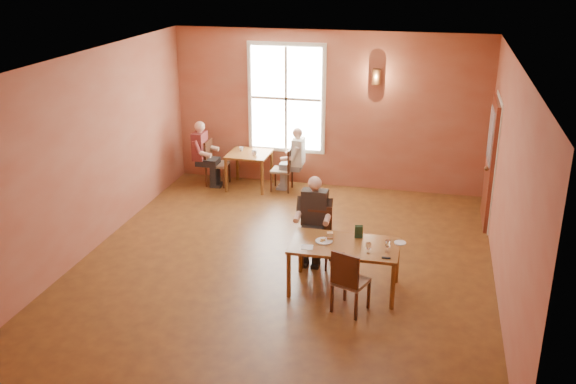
% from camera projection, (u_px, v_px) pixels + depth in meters
% --- Properties ---
extents(ground, '(6.00, 7.00, 0.01)m').
position_uv_depth(ground, '(285.00, 263.00, 9.53)').
color(ground, brown).
rests_on(ground, ground).
extents(wall_back, '(6.00, 0.04, 3.00)m').
position_uv_depth(wall_back, '(328.00, 110.00, 12.19)').
color(wall_back, brown).
rests_on(wall_back, ground).
extents(wall_front, '(6.00, 0.04, 3.00)m').
position_uv_depth(wall_front, '(195.00, 285.00, 5.81)').
color(wall_front, brown).
rests_on(wall_front, ground).
extents(wall_left, '(0.04, 7.00, 3.00)m').
position_uv_depth(wall_left, '(91.00, 153.00, 9.64)').
color(wall_left, brown).
rests_on(wall_left, ground).
extents(wall_right, '(0.04, 7.00, 3.00)m').
position_uv_depth(wall_right, '(508.00, 184.00, 8.35)').
color(wall_right, brown).
rests_on(wall_right, ground).
extents(ceiling, '(6.00, 7.00, 0.04)m').
position_uv_depth(ceiling, '(285.00, 59.00, 8.47)').
color(ceiling, white).
rests_on(ceiling, wall_back).
extents(window, '(1.36, 0.10, 1.96)m').
position_uv_depth(window, '(286.00, 99.00, 12.24)').
color(window, white).
rests_on(window, wall_back).
extents(door, '(0.12, 1.04, 2.10)m').
position_uv_depth(door, '(489.00, 163.00, 10.62)').
color(door, maroon).
rests_on(door, ground).
extents(wall_sconce, '(0.16, 0.16, 0.28)m').
position_uv_depth(wall_sconce, '(376.00, 77.00, 11.66)').
color(wall_sconce, brown).
rests_on(wall_sconce, wall_back).
extents(main_table, '(1.45, 0.81, 0.68)m').
position_uv_depth(main_table, '(344.00, 267.00, 8.66)').
color(main_table, brown).
rests_on(main_table, ground).
extents(chair_diner_main, '(0.38, 0.38, 0.86)m').
position_uv_depth(chair_diner_main, '(317.00, 238.00, 9.33)').
color(chair_diner_main, '#462411').
rests_on(chair_diner_main, ground).
extents(diner_main, '(0.50, 0.50, 1.24)m').
position_uv_depth(diner_main, '(317.00, 227.00, 9.23)').
color(diner_main, black).
rests_on(diner_main, ground).
extents(chair_empty, '(0.49, 0.49, 0.87)m').
position_uv_depth(chair_empty, '(351.00, 280.00, 8.12)').
color(chair_empty, '#402012').
rests_on(chair_empty, ground).
extents(plate_food, '(0.30, 0.30, 0.03)m').
position_uv_depth(plate_food, '(324.00, 241.00, 8.61)').
color(plate_food, white).
rests_on(plate_food, main_table).
extents(sandwich, '(0.09, 0.09, 0.09)m').
position_uv_depth(sandwich, '(330.00, 237.00, 8.65)').
color(sandwich, tan).
rests_on(sandwich, main_table).
extents(goblet_b, '(0.09, 0.09, 0.18)m').
position_uv_depth(goblet_b, '(388.00, 246.00, 8.29)').
color(goblet_b, white).
rests_on(goblet_b, main_table).
extents(goblet_c, '(0.09, 0.09, 0.16)m').
position_uv_depth(goblet_c, '(368.00, 248.00, 8.25)').
color(goblet_c, silver).
rests_on(goblet_c, main_table).
extents(menu_stand, '(0.12, 0.08, 0.18)m').
position_uv_depth(menu_stand, '(359.00, 232.00, 8.70)').
color(menu_stand, '#1F3E24').
rests_on(menu_stand, main_table).
extents(knife, '(0.16, 0.07, 0.00)m').
position_uv_depth(knife, '(338.00, 253.00, 8.29)').
color(knife, silver).
rests_on(knife, main_table).
extents(napkin, '(0.17, 0.17, 0.01)m').
position_uv_depth(napkin, '(307.00, 247.00, 8.45)').
color(napkin, white).
rests_on(napkin, main_table).
extents(side_plate, '(0.20, 0.20, 0.01)m').
position_uv_depth(side_plate, '(400.00, 243.00, 8.57)').
color(side_plate, white).
rests_on(side_plate, main_table).
extents(sunglasses, '(0.11, 0.04, 0.01)m').
position_uv_depth(sunglasses, '(386.00, 258.00, 8.15)').
color(sunglasses, black).
rests_on(sunglasses, main_table).
extents(second_table, '(0.79, 0.79, 0.70)m').
position_uv_depth(second_table, '(249.00, 170.00, 12.46)').
color(second_table, brown).
rests_on(second_table, ground).
extents(chair_diner_white, '(0.37, 0.37, 0.84)m').
position_uv_depth(chair_diner_white, '(282.00, 169.00, 12.29)').
color(chair_diner_white, '#462617').
rests_on(chair_diner_white, ground).
extents(diner_white, '(0.48, 0.48, 1.19)m').
position_uv_depth(diner_white, '(283.00, 161.00, 12.23)').
color(diner_white, silver).
rests_on(diner_white, ground).
extents(chair_diner_maroon, '(0.39, 0.39, 0.89)m').
position_uv_depth(chair_diner_maroon, '(217.00, 163.00, 12.56)').
color(chair_diner_maroon, '#402316').
rests_on(chair_diner_maroon, ground).
extents(diner_maroon, '(0.50, 0.50, 1.25)m').
position_uv_depth(diner_maroon, '(216.00, 154.00, 12.51)').
color(diner_maroon, '#4C141E').
rests_on(diner_maroon, ground).
extents(cup_a, '(0.14, 0.14, 0.08)m').
position_uv_depth(cup_a, '(254.00, 153.00, 12.20)').
color(cup_a, white).
rests_on(cup_a, second_table).
extents(cup_b, '(0.09, 0.09, 0.08)m').
position_uv_depth(cup_b, '(241.00, 149.00, 12.45)').
color(cup_b, silver).
rests_on(cup_b, second_table).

